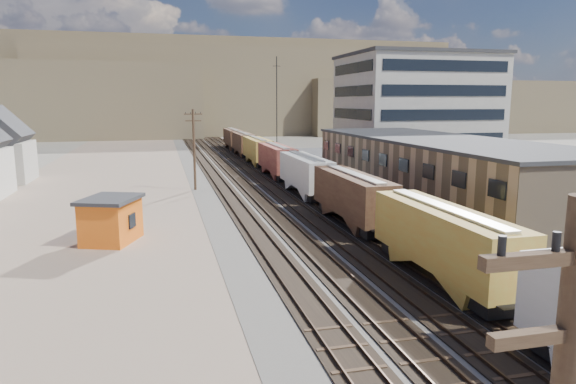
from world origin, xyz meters
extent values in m
plane|color=#6B6356|center=(0.00, 0.00, 0.00)|extent=(300.00, 300.00, 0.00)
cube|color=#4C4742|center=(0.00, 50.00, 0.03)|extent=(18.00, 200.00, 0.06)
cube|color=#876F5D|center=(-20.00, 40.00, 0.01)|extent=(24.00, 180.00, 0.03)
cube|color=#232326|center=(22.00, 35.00, 0.02)|extent=(26.00, 120.00, 0.04)
cube|color=black|center=(-5.00, 50.00, 0.10)|extent=(2.60, 200.00, 0.08)
cube|color=#38281E|center=(-5.72, 50.00, 0.22)|extent=(0.08, 200.00, 0.16)
cube|color=#38281E|center=(-4.28, 50.00, 0.22)|extent=(0.08, 200.00, 0.16)
cube|color=black|center=(-2.00, 50.00, 0.10)|extent=(2.60, 200.00, 0.08)
cube|color=#38281E|center=(-2.72, 50.00, 0.22)|extent=(0.08, 200.00, 0.16)
cube|color=#38281E|center=(-1.28, 50.00, 0.22)|extent=(0.08, 200.00, 0.16)
cube|color=black|center=(1.00, 50.00, 0.10)|extent=(2.60, 200.00, 0.08)
cube|color=#38281E|center=(0.28, 50.00, 0.22)|extent=(0.08, 200.00, 0.16)
cube|color=#38281E|center=(1.72, 50.00, 0.22)|extent=(0.08, 200.00, 0.16)
cube|color=black|center=(3.80, 50.00, 0.10)|extent=(2.60, 200.00, 0.08)
cube|color=#38281E|center=(3.08, 50.00, 0.22)|extent=(0.08, 200.00, 0.16)
cube|color=#38281E|center=(4.52, 50.00, 0.22)|extent=(0.08, 200.00, 0.16)
cube|color=black|center=(3.80, -5.41, 0.75)|extent=(2.20, 2.20, 0.90)
cube|color=black|center=(3.80, -0.36, 0.75)|extent=(2.20, 2.20, 0.90)
cube|color=black|center=(3.80, 9.79, 0.75)|extent=(2.20, 2.20, 0.90)
cube|color=#C08632|center=(3.80, 4.72, 2.90)|extent=(3.00, 13.34, 3.40)
cube|color=#B7B7B2|center=(3.80, 4.72, 4.68)|extent=(0.90, 12.32, 0.16)
cube|color=black|center=(3.80, 14.84, 0.75)|extent=(2.20, 2.20, 0.90)
cube|color=black|center=(3.80, 24.99, 0.75)|extent=(2.20, 2.20, 0.90)
cube|color=#3F251B|center=(3.80, 19.92, 2.90)|extent=(3.00, 13.34, 3.40)
cube|color=#B7B7B2|center=(3.80, 19.92, 4.68)|extent=(0.90, 12.33, 0.16)
cube|color=black|center=(3.80, 30.04, 0.75)|extent=(2.20, 2.20, 0.90)
cube|color=black|center=(3.80, 40.19, 0.75)|extent=(2.20, 2.20, 0.90)
cube|color=silver|center=(3.80, 35.12, 2.90)|extent=(3.00, 13.34, 3.40)
cube|color=#B7B7B2|center=(3.80, 35.12, 4.68)|extent=(0.90, 12.33, 0.16)
cube|color=black|center=(3.80, 45.24, 0.75)|extent=(2.20, 2.20, 0.90)
cube|color=black|center=(3.80, 55.39, 0.75)|extent=(2.20, 2.20, 0.90)
cube|color=maroon|center=(3.80, 50.32, 2.90)|extent=(3.00, 13.34, 3.40)
cube|color=#B7B7B2|center=(3.80, 50.32, 4.68)|extent=(0.90, 12.33, 0.16)
cube|color=black|center=(3.80, 60.44, 0.75)|extent=(2.20, 2.20, 0.90)
cube|color=black|center=(3.80, 70.59, 0.75)|extent=(2.20, 2.20, 0.90)
cube|color=#C08632|center=(3.80, 65.52, 2.90)|extent=(3.00, 13.34, 3.40)
cube|color=#B7B7B2|center=(3.80, 65.52, 4.68)|extent=(0.90, 12.32, 0.16)
cube|color=black|center=(3.80, 75.64, 0.75)|extent=(2.20, 2.20, 0.90)
cube|color=black|center=(3.80, 85.79, 0.75)|extent=(2.20, 2.20, 0.90)
cube|color=#3F251B|center=(3.80, 80.72, 2.90)|extent=(3.00, 13.34, 3.40)
cube|color=#B7B7B2|center=(3.80, 80.72, 4.68)|extent=(0.90, 12.32, 0.16)
cube|color=black|center=(3.80, 90.84, 0.75)|extent=(2.20, 2.20, 0.90)
cube|color=black|center=(3.80, 100.99, 0.75)|extent=(2.20, 2.20, 0.90)
cube|color=#3F251B|center=(3.80, 95.92, 2.90)|extent=(3.00, 13.34, 3.40)
cube|color=#B7B7B2|center=(3.80, 95.92, 4.68)|extent=(0.90, 12.32, 0.16)
cube|color=#A18465|center=(15.00, 25.00, 3.50)|extent=(12.00, 40.00, 7.00)
cube|color=#2D2D30|center=(15.00, 25.00, 7.10)|extent=(12.40, 40.40, 0.30)
cube|color=black|center=(8.95, 25.00, 2.20)|extent=(0.12, 36.00, 1.20)
cube|color=black|center=(8.95, 25.00, 5.20)|extent=(0.12, 36.00, 1.20)
cube|color=#9E998E|center=(28.00, 55.00, 9.00)|extent=(22.00, 18.00, 18.00)
cube|color=#2D2D30|center=(28.00, 55.00, 18.20)|extent=(22.60, 18.60, 0.50)
cube|color=black|center=(16.95, 55.00, 9.00)|extent=(0.12, 16.00, 16.00)
cube|color=black|center=(28.00, 45.95, 9.00)|extent=(20.00, 0.12, 16.00)
cube|color=#382619|center=(-8.50, -18.00, 8.60)|extent=(1.90, 0.14, 0.14)
cylinder|color=#382619|center=(-8.50, 42.00, 5.00)|extent=(0.32, 0.32, 10.00)
cube|color=#382619|center=(-8.50, 42.00, 9.40)|extent=(2.20, 0.14, 0.14)
cube|color=#382619|center=(-8.50, 42.00, 8.60)|extent=(1.90, 0.14, 0.14)
cylinder|color=black|center=(-7.90, 42.00, 9.55)|extent=(0.08, 0.08, 0.22)
cylinder|color=black|center=(6.00, 60.00, 9.00)|extent=(0.16, 0.16, 18.00)
cube|color=black|center=(6.00, 60.00, 16.50)|extent=(1.20, 0.08, 0.08)
cube|color=brown|center=(20.00, 160.00, 14.00)|extent=(140.00, 45.00, 28.00)
cube|color=brown|center=(90.00, 150.00, 9.00)|extent=(110.00, 38.00, 18.00)
cube|color=brown|center=(-10.00, 180.00, 16.00)|extent=(200.00, 60.00, 32.00)
cube|color=orange|center=(-16.48, 19.20, 1.67)|extent=(4.69, 5.34, 3.33)
cube|color=#2D2D30|center=(-16.48, 19.20, 3.44)|extent=(5.26, 5.91, 0.28)
cube|color=black|center=(-14.87, 18.59, 1.78)|extent=(0.50, 1.08, 1.11)
imported|color=navy|center=(26.93, 46.84, 0.77)|extent=(5.70, 5.74, 1.54)
imported|color=silver|center=(31.81, 60.26, 0.77)|extent=(3.11, 4.83, 1.53)
camera|label=1|loc=(-12.45, -22.00, 10.89)|focal=32.00mm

